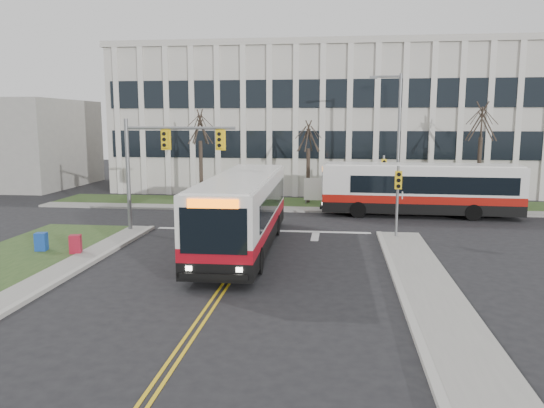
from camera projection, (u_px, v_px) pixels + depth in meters
The scene contains 18 objects.
ground at pixel (235, 271), 21.62m from camera, with size 120.00×120.00×0.00m, color black.
sidewalk_east at pixel (450, 324), 15.81m from camera, with size 2.00×26.00×0.14m, color #9E9B93.
sidewalk_cross at pixel (350, 210), 35.92m from camera, with size 44.00×1.60×0.14m, color #9E9B93.
building_lawn at pixel (349, 204), 38.67m from camera, with size 44.00×5.00×0.12m, color #2C481F.
office_building at pixel (347, 122), 49.51m from camera, with size 40.00×16.00×12.00m, color beige.
building_annex at pixel (14, 143), 49.59m from camera, with size 12.00×12.00×8.00m, color #9E9B93.
mast_arm_signal at pixel (157, 155), 28.65m from camera, with size 6.11×0.38×6.20m.
signal_pole_near at pixel (398, 191), 27.14m from camera, with size 0.34×0.39×3.80m.
signal_pole_far at pixel (383, 175), 35.48m from camera, with size 0.34×0.39×3.80m.
streetlight at pixel (396, 134), 35.75m from camera, with size 2.15×0.25×9.20m.
directory_sign at pixel (314, 190), 38.30m from camera, with size 1.50×0.12×2.00m.
tree_left at pixel (200, 129), 39.13m from camera, with size 1.80×1.80×7.70m.
tree_mid at pixel (308, 138), 38.47m from camera, with size 1.80×1.80×6.82m.
tree_right at pixel (482, 123), 36.69m from camera, with size 1.80×1.80×8.25m.
bus_main at pixel (243, 213), 25.17m from camera, with size 2.81×12.99×3.46m, color silver, non-canonical shape.
bus_cross at pixel (420, 191), 33.97m from camera, with size 2.68×12.35×3.29m, color silver, non-canonical shape.
newspaper_box_blue at pixel (41, 243), 24.59m from camera, with size 0.50×0.45×0.95m, color #163E99.
newspaper_box_red at pixel (76, 245), 24.10m from camera, with size 0.50×0.45×0.95m, color maroon.
Camera 1 is at (4.04, -20.59, 6.07)m, focal length 35.00 mm.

